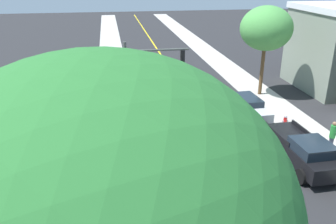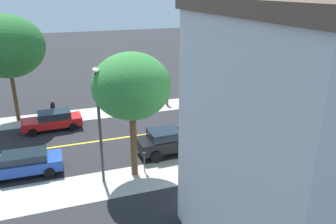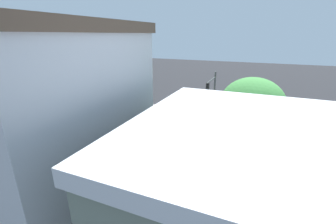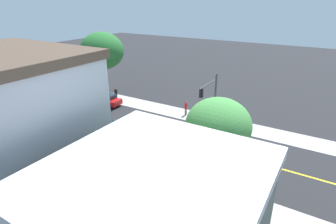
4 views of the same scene
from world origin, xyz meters
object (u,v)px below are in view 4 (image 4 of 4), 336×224
Objects in this scene: traffic_light_mast at (211,95)px; small_dog at (120,99)px; street_lamp at (54,98)px; red_sedan_right_curb at (105,99)px; pedestrian_black_shirt at (116,94)px; pedestrian_green_shirt at (104,147)px; silver_sedan_left_curb at (178,152)px; black_sedan_left_curb at (8,100)px; parking_meter at (79,134)px; fire_hydrant at (146,160)px; street_tree_right_corner at (218,126)px; black_pickup_truck at (114,133)px; pedestrian_red_shirt at (186,108)px; street_tree_left_near at (102,51)px; maroon_sedan_right_curb at (50,86)px; street_tree_left_far at (67,87)px; blue_sedan_left_curb at (50,114)px.

traffic_light_mast reaches higher than small_dog.
red_sedan_right_curb is at bearing 15.42° from street_lamp.
pedestrian_black_shirt is 14.79m from pedestrian_green_shirt.
black_sedan_left_curb reaches higher than silver_sedan_left_curb.
parking_meter is at bearing 21.97° from small_dog.
black_sedan_left_curb is (1.79, 23.34, 0.47)m from fire_hydrant.
traffic_light_mast is at bearing -170.57° from pedestrian_green_shirt.
small_dog is (8.78, -11.38, -0.47)m from black_sedan_left_curb.
silver_sedan_left_curb is (1.94, -2.02, 0.39)m from fire_hydrant.
small_dog is (8.63, 13.98, -0.39)m from silver_sedan_left_curb.
street_tree_right_corner reaches higher than traffic_light_mast.
black_pickup_truck reaches higher than black_sedan_left_curb.
street_tree_right_corner is 1.57× the size of silver_sedan_left_curb.
parking_meter is 4.23m from street_lamp.
fire_hydrant is 0.45× the size of pedestrian_red_shirt.
pedestrian_red_shirt is (12.23, 8.70, -4.64)m from street_tree_right_corner.
street_tree_left_near is 1.99× the size of maroon_sedan_right_curb.
street_lamp is at bearing 143.96° from maroon_sedan_right_curb.
maroon_sedan_right_curb is 0.80× the size of black_pickup_truck.
red_sedan_right_curb is at bearing -24.85° from small_dog.
street_tree_right_corner is at bearing 166.04° from black_pickup_truck.
red_sedan_right_curb is 1.00× the size of black_sedan_left_curb.
silver_sedan_left_curb is at bearing 179.48° from black_sedan_left_curb.
street_tree_right_corner is at bearing 58.67° from small_dog.
pedestrian_black_shirt is at bearing 21.39° from street_tree_left_far.
street_lamp is 3.96× the size of pedestrian_red_shirt.
pedestrian_black_shirt is at bearing -108.90° from street_tree_left_near.
street_lamp is 12.06m from pedestrian_black_shirt.
pedestrian_red_shirt is (9.46, -21.18, 0.07)m from black_sedan_left_curb.
blue_sedan_left_curb is 15.79m from pedestrian_red_shirt.
pedestrian_black_shirt reaches higher than silver_sedan_left_curb.
red_sedan_right_curb is 7.14m from blue_sedan_left_curb.
small_dog is at bearing 8.41° from street_lamp.
pedestrian_black_shirt is (9.00, -10.60, 0.10)m from black_sedan_left_curb.
street_tree_right_corner is 22.19m from red_sedan_right_curb.
street_tree_left_far is (-12.16, -7.29, -0.78)m from street_tree_left_near.
silver_sedan_left_curb is (2.92, 4.51, -4.79)m from street_tree_right_corner.
red_sedan_right_curb is at bearing 177.59° from maroon_sedan_right_curb.
street_tree_right_corner is at bearing -92.35° from street_tree_left_far.
red_sedan_right_curb is at bearing -43.09° from black_pickup_truck.
parking_meter is 12.81m from pedestrian_red_shirt.
street_tree_right_corner is 23.05m from pedestrian_black_shirt.
maroon_sedan_right_curb is 22.07m from pedestrian_red_shirt.
street_tree_right_corner is 0.98× the size of street_tree_left_far.
red_sedan_right_curb is 0.83× the size of black_pickup_truck.
fire_hydrant is 11.02m from street_lamp.
silver_sedan_left_curb is at bearing 163.42° from maroon_sedan_right_curb.
street_tree_left_far is 4.17× the size of pedestrian_black_shirt.
traffic_light_mast is 1.28× the size of maroon_sedan_right_curb.
street_lamp is 1.42× the size of blue_sedan_left_curb.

